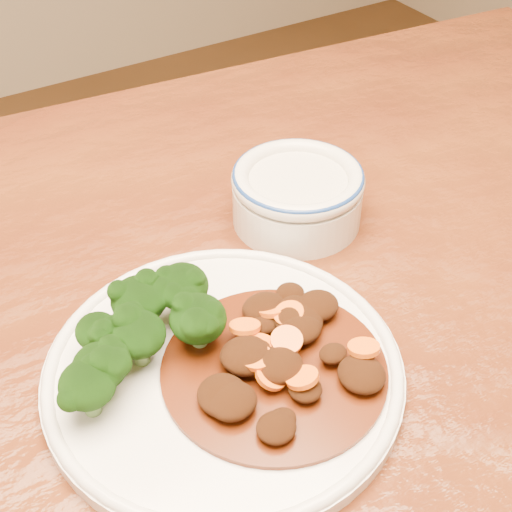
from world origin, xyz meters
TOP-DOWN VIEW (x-y plane):
  - dining_table at (0.00, 0.00)m, footprint 1.58×1.03m
  - dinner_plate at (-0.03, -0.08)m, footprint 0.30×0.30m
  - broccoli_florets at (-0.08, -0.03)m, footprint 0.16×0.11m
  - mince_stew at (0.01, -0.10)m, footprint 0.19×0.19m
  - dip_bowl at (0.15, 0.07)m, footprint 0.14×0.14m

SIDE VIEW (x-z plane):
  - dining_table at x=0.00m, z-range 0.30..1.05m
  - dinner_plate at x=-0.03m, z-range 0.75..0.77m
  - mince_stew at x=0.01m, z-range 0.76..0.79m
  - dip_bowl at x=0.15m, z-range 0.75..0.82m
  - broccoli_florets at x=-0.08m, z-range 0.77..0.82m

